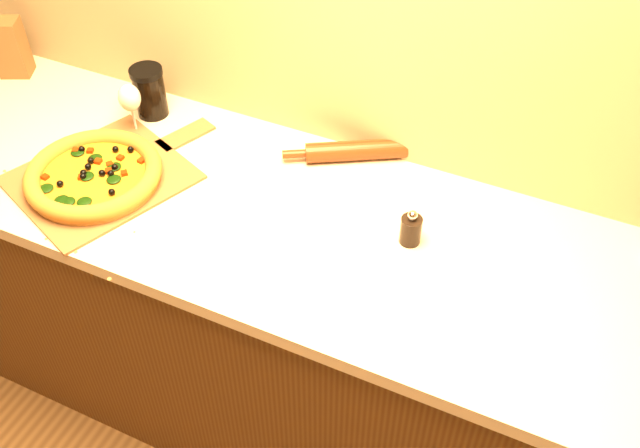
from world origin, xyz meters
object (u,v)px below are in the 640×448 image
(pizza, at_px, (94,175))
(pepper_grinder, at_px, (411,229))
(dark_jar, at_px, (150,92))
(pizza_peel, at_px, (107,175))
(wine_glass, at_px, (130,99))
(rolling_pin, at_px, (356,151))

(pizza, bearing_deg, pepper_grinder, 10.29)
(pepper_grinder, height_order, dark_jar, dark_jar)
(pizza_peel, xyz_separation_m, wine_glass, (-0.04, 0.20, 0.10))
(pizza_peel, bearing_deg, pizza, -77.92)
(wine_glass, bearing_deg, pizza, -80.63)
(pizza_peel, height_order, pizza, pizza)
(dark_jar, bearing_deg, rolling_pin, 5.31)
(wine_glass, distance_m, dark_jar, 0.10)
(pepper_grinder, height_order, wine_glass, wine_glass)
(rolling_pin, xyz_separation_m, wine_glass, (-0.61, -0.15, 0.08))
(pizza, relative_size, dark_jar, 2.34)
(pizza_peel, relative_size, pizza, 1.71)
(pizza_peel, distance_m, pepper_grinder, 0.81)
(pizza_peel, xyz_separation_m, rolling_pin, (0.57, 0.35, 0.02))
(pepper_grinder, xyz_separation_m, rolling_pin, (-0.24, 0.23, -0.01))
(pizza_peel, distance_m, dark_jar, 0.30)
(pizza, xyz_separation_m, dark_jar, (-0.04, 0.32, 0.04))
(pizza_peel, relative_size, rolling_pin, 1.69)
(pepper_grinder, bearing_deg, pizza_peel, -172.10)
(pepper_grinder, xyz_separation_m, wine_glass, (-0.85, 0.09, 0.07))
(rolling_pin, bearing_deg, pizza_peel, -148.63)
(pepper_grinder, relative_size, dark_jar, 0.65)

